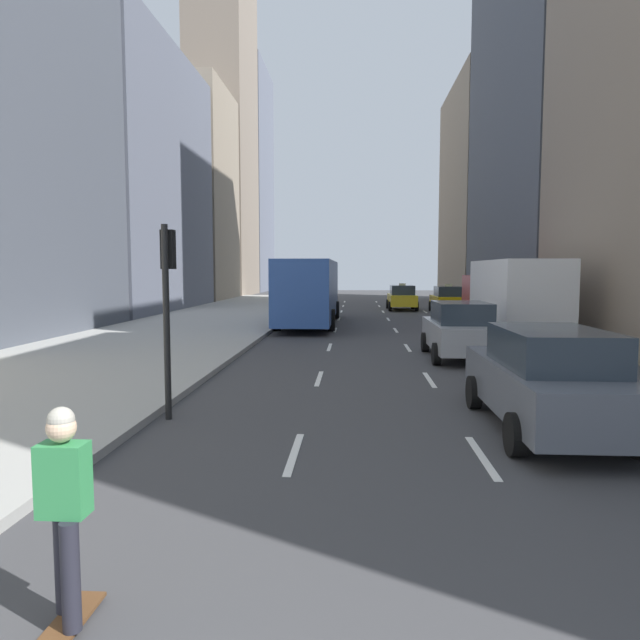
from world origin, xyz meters
TOP-DOWN VIEW (x-y plane):
  - sidewalk_left at (-7.00, 27.00)m, footprint 8.00×66.00m
  - lane_markings at (2.60, 23.00)m, footprint 5.72×56.00m
  - building_row_left at (-14.00, 43.25)m, footprint 6.00×83.72m
  - building_row_right at (12.00, 29.21)m, footprint 6.00×57.61m
  - taxi_lead at (6.80, 37.51)m, footprint 2.02×4.40m
  - taxi_second at (4.00, 39.82)m, footprint 2.02×4.40m
  - sedan_black_near at (4.00, 9.49)m, footprint 2.02×4.78m
  - sedan_silver_behind at (4.00, 17.63)m, footprint 2.02×4.43m
  - city_bus at (-1.61, 28.77)m, footprint 2.80×11.61m
  - box_truck at (6.80, 22.44)m, footprint 2.58×8.40m
  - skateboarder at (-1.49, 3.69)m, footprint 0.36×0.80m
  - traffic_light_pole at (-2.75, 9.95)m, footprint 0.24×0.42m

SIDE VIEW (x-z plane):
  - lane_markings at x=2.60m, z-range 0.00..0.01m
  - sidewalk_left at x=-7.00m, z-range 0.00..0.15m
  - taxi_lead at x=6.80m, z-range -0.05..1.82m
  - taxi_second at x=4.00m, z-range -0.05..1.82m
  - sedan_silver_behind at x=4.00m, z-range 0.01..1.80m
  - sedan_black_near at x=4.00m, z-range 0.01..1.81m
  - skateboarder at x=-1.49m, z-range 0.09..1.84m
  - box_truck at x=6.80m, z-range 0.14..3.29m
  - city_bus at x=-1.61m, z-range 0.16..3.41m
  - traffic_light_pole at x=-2.75m, z-range 0.61..4.21m
  - building_row_right at x=12.00m, z-range -3.71..29.30m
  - building_row_left at x=-14.00m, z-range -4.40..31.11m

